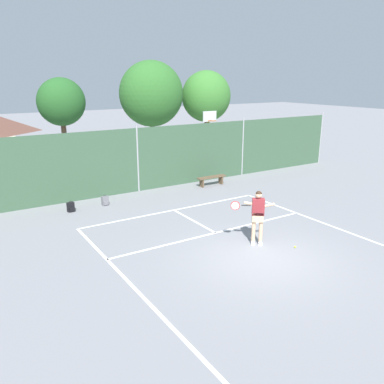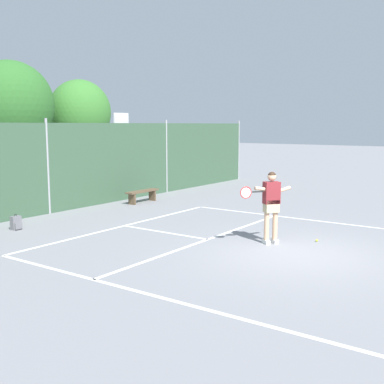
{
  "view_description": "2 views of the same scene",
  "coord_description": "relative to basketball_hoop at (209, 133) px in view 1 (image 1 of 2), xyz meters",
  "views": [
    {
      "loc": [
        -7.82,
        -8.35,
        5.38
      ],
      "look_at": [
        0.6,
        5.02,
        0.82
      ],
      "focal_mm": 37.11,
      "sensor_mm": 36.0,
      "label": 1
    },
    {
      "loc": [
        -10.43,
        -4.4,
        3.04
      ],
      "look_at": [
        -0.23,
        2.83,
        1.28
      ],
      "focal_mm": 44.91,
      "sensor_mm": 36.0,
      "label": 2
    }
  ],
  "objects": [
    {
      "name": "tennis_player",
      "position": [
        -4.74,
        -9.71,
        -1.2
      ],
      "size": [
        1.23,
        0.85,
        1.85
      ],
      "color": "silver",
      "rests_on": "ground"
    },
    {
      "name": "ground_plane",
      "position": [
        -5.31,
        -10.64,
        -2.31
      ],
      "size": [
        120.0,
        120.0,
        0.0
      ],
      "primitive_type": "plane",
      "color": "gray"
    },
    {
      "name": "backpack_grey",
      "position": [
        -7.53,
        -2.94,
        -2.12
      ],
      "size": [
        0.28,
        0.24,
        0.46
      ],
      "color": "slate",
      "rests_on": "ground"
    },
    {
      "name": "treeline_backdrop",
      "position": [
        -5.52,
        9.97,
        1.61
      ],
      "size": [
        28.8,
        4.65,
        6.73
      ],
      "color": "brown",
      "rests_on": "ground"
    },
    {
      "name": "chainlink_fence",
      "position": [
        -5.31,
        -1.64,
        -0.76
      ],
      "size": [
        26.09,
        0.09,
        3.25
      ],
      "color": "#38563D",
      "rests_on": "ground"
    },
    {
      "name": "basketball_hoop",
      "position": [
        0.0,
        0.0,
        0.0
      ],
      "size": [
        0.9,
        0.67,
        3.55
      ],
      "color": "yellow",
      "rests_on": "ground"
    },
    {
      "name": "tennis_ball",
      "position": [
        -3.86,
        -10.63,
        -2.28
      ],
      "size": [
        0.07,
        0.07,
        0.07
      ],
      "primitive_type": "sphere",
      "color": "#CCE033",
      "rests_on": "ground"
    },
    {
      "name": "backpack_black",
      "position": [
        -9.05,
        -3.02,
        -2.12
      ],
      "size": [
        0.31,
        0.28,
        0.46
      ],
      "color": "black",
      "rests_on": "ground"
    },
    {
      "name": "court_markings",
      "position": [
        -5.31,
        -9.99,
        -2.31
      ],
      "size": [
        8.3,
        11.1,
        0.01
      ],
      "color": "white",
      "rests_on": "ground"
    },
    {
      "name": "courtside_bench",
      "position": [
        -1.69,
        -2.7,
        -1.95
      ],
      "size": [
        1.6,
        0.36,
        0.48
      ],
      "color": "brown",
      "rests_on": "ground"
    }
  ]
}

